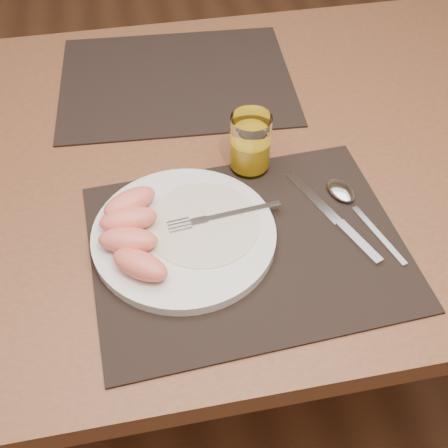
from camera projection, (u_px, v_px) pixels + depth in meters
ground at (215, 362)px, 1.52m from camera, size 5.00×5.00×0.00m
table at (210, 186)px, 1.03m from camera, size 1.40×0.90×0.75m
placemat_near at (247, 246)px, 0.82m from camera, size 0.47×0.37×0.00m
placemat_far at (176, 80)px, 1.10m from camera, size 0.47×0.38×0.00m
plate at (184, 235)px, 0.82m from camera, size 0.27×0.27×0.02m
plate_dressing at (203, 223)px, 0.83m from camera, size 0.17×0.17×0.00m
fork at (215, 218)px, 0.83m from camera, size 0.18×0.03×0.00m
knife at (339, 223)px, 0.85m from camera, size 0.09×0.21×0.01m
spoon at (346, 197)px, 0.88m from camera, size 0.07×0.19×0.01m
juice_glass at (250, 146)px, 0.90m from camera, size 0.07×0.07×0.10m
grapefruit_wedges at (131, 231)px, 0.79m from camera, size 0.10×0.20×0.03m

